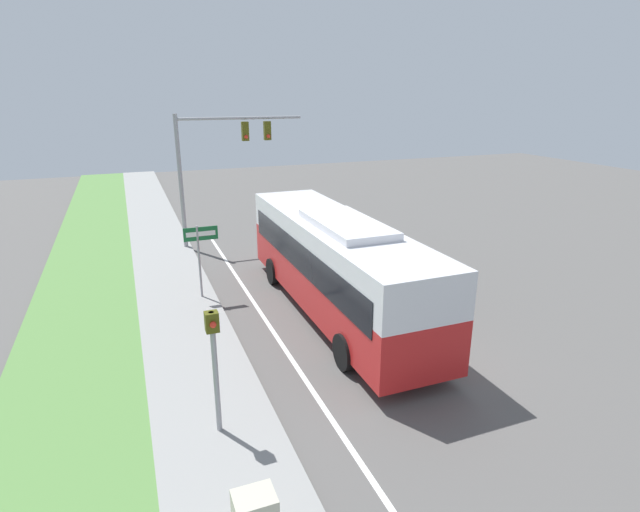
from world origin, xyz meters
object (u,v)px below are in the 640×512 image
(pedestrian_signal, at_px, (214,353))
(street_sign, at_px, (200,248))
(signal_gantry, at_px, (218,153))
(bus, at_px, (336,260))

(pedestrian_signal, distance_m, street_sign, 8.02)
(pedestrian_signal, xyz_separation_m, street_sign, (0.90, 7.97, -0.06))
(signal_gantry, distance_m, pedestrian_signal, 15.20)
(street_sign, bearing_deg, pedestrian_signal, -96.43)
(pedestrian_signal, bearing_deg, bus, 45.39)
(bus, relative_size, pedestrian_signal, 3.77)
(bus, height_order, signal_gantry, signal_gantry)
(street_sign, bearing_deg, bus, -35.70)
(bus, xyz_separation_m, street_sign, (-4.07, 2.93, 0.04))
(bus, height_order, street_sign, bus)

